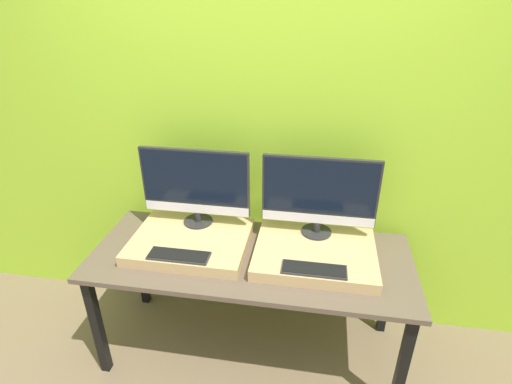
# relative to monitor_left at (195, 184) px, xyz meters

# --- Properties ---
(wall_back) EXTENTS (8.00, 0.04, 2.60)m
(wall_back) POSITION_rel_monitor_left_xyz_m (0.36, 0.24, 0.25)
(wall_back) COLOR #9ED12D
(wall_back) RESTS_ON ground_plane
(workbench) EXTENTS (1.80, 0.72, 0.73)m
(workbench) POSITION_rel_monitor_left_xyz_m (0.36, -0.19, -0.39)
(workbench) COLOR brown
(workbench) RESTS_ON ground_plane
(wooden_riser_left) EXTENTS (0.66, 0.52, 0.07)m
(wooden_riser_left) POSITION_rel_monitor_left_xyz_m (0.00, -0.16, -0.29)
(wooden_riser_left) COLOR tan
(wooden_riser_left) RESTS_ON workbench
(monitor_left) EXTENTS (0.64, 0.17, 0.47)m
(monitor_left) POSITION_rel_monitor_left_xyz_m (0.00, 0.00, 0.00)
(monitor_left) COLOR #282828
(monitor_left) RESTS_ON wooden_riser_left
(keyboard_left) EXTENTS (0.33, 0.11, 0.01)m
(keyboard_left) POSITION_rel_monitor_left_xyz_m (0.00, -0.35, -0.25)
(keyboard_left) COLOR #2D2D2D
(keyboard_left) RESTS_ON wooden_riser_left
(wooden_riser_right) EXTENTS (0.66, 0.52, 0.07)m
(wooden_riser_right) POSITION_rel_monitor_left_xyz_m (0.71, -0.16, -0.29)
(wooden_riser_right) COLOR tan
(wooden_riser_right) RESTS_ON workbench
(monitor_right) EXTENTS (0.64, 0.17, 0.47)m
(monitor_right) POSITION_rel_monitor_left_xyz_m (0.71, 0.00, 0.00)
(monitor_right) COLOR #282828
(monitor_right) RESTS_ON wooden_riser_right
(keyboard_right) EXTENTS (0.33, 0.11, 0.01)m
(keyboard_right) POSITION_rel_monitor_left_xyz_m (0.71, -0.35, -0.25)
(keyboard_right) COLOR #2D2D2D
(keyboard_right) RESTS_ON wooden_riser_right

